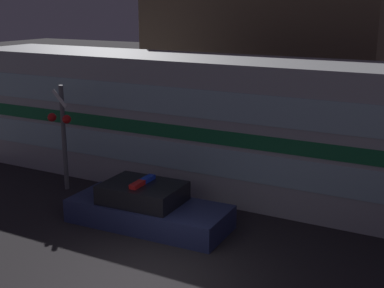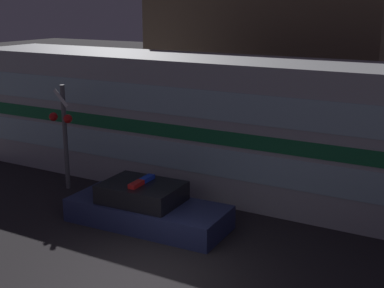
{
  "view_description": "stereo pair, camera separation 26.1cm",
  "coord_description": "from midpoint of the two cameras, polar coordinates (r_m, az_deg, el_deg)",
  "views": [
    {
      "loc": [
        6.02,
        -8.68,
        5.95
      ],
      "look_at": [
        -1.29,
        4.59,
        1.91
      ],
      "focal_mm": 50.0,
      "sensor_mm": 36.0,
      "label": 1
    },
    {
      "loc": [
        6.24,
        -8.56,
        5.95
      ],
      "look_at": [
        -1.29,
        4.59,
        1.91
      ],
      "focal_mm": 50.0,
      "sensor_mm": 36.0,
      "label": 2
    }
  ],
  "objects": [
    {
      "name": "police_car",
      "position": [
        14.8,
        -4.37,
        -6.84
      ],
      "size": [
        4.53,
        1.96,
        1.29
      ],
      "rotation": [
        0.0,
        0.0,
        0.04
      ],
      "color": "navy",
      "rests_on": "ground_plane"
    },
    {
      "name": "building_left",
      "position": [
        24.63,
        8.63,
        10.79
      ],
      "size": [
        10.45,
        4.89,
        8.49
      ],
      "color": "brown",
      "rests_on": "ground_plane"
    },
    {
      "name": "crossing_signal_far",
      "position": [
        17.55,
        -13.13,
        1.5
      ],
      "size": [
        0.89,
        0.37,
        3.43
      ],
      "color": "slate",
      "rests_on": "ground_plane"
    },
    {
      "name": "train",
      "position": [
        17.1,
        4.5,
        1.95
      ],
      "size": [
        19.93,
        3.12,
        4.25
      ],
      "color": "#B7BABF",
      "rests_on": "ground_plane"
    },
    {
      "name": "ground_plane",
      "position": [
        12.14,
        -5.04,
        -14.51
      ],
      "size": [
        120.0,
        120.0,
        0.0
      ],
      "primitive_type": "plane",
      "color": "#262326"
    }
  ]
}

